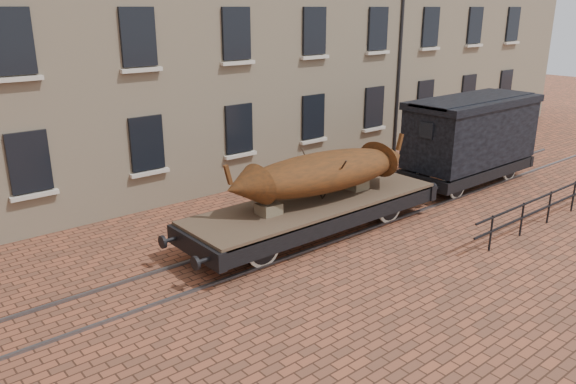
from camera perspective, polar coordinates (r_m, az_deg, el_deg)
ground at (r=16.13m, az=2.44°, el=-4.48°), size 90.00×90.00×0.00m
rail_track at (r=16.12m, az=2.44°, el=-4.38°), size 30.00×1.52×0.06m
flatcar_wagon at (r=15.90m, az=2.79°, el=-1.61°), size 8.85×2.40×1.34m
iron_boat at (r=15.77m, az=3.57°, el=2.04°), size 6.29×2.09×1.52m
goods_van at (r=21.28m, az=18.17°, el=5.92°), size 6.21×2.26×3.21m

